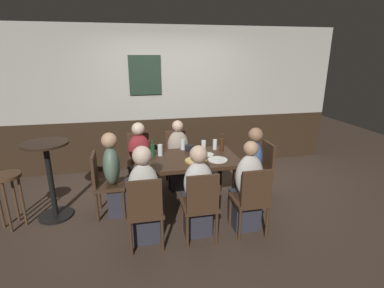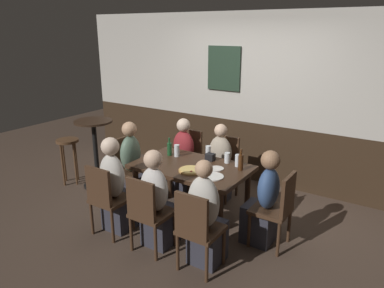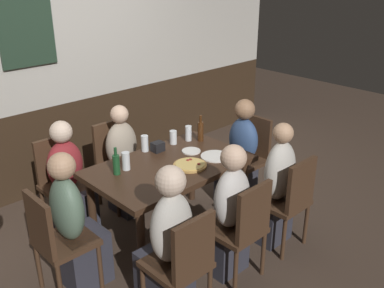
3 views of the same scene
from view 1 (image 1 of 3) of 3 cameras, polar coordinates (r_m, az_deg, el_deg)
The scene contains 29 objects.
ground_plane at distance 4.31m, azimuth -1.06°, elevation -12.02°, with size 12.00×12.00×0.00m, color #423328.
wall_back at distance 5.45m, azimuth -4.48°, elevation 8.73°, with size 6.40×0.13×2.60m.
dining_table at distance 4.03m, azimuth -1.11°, elevation -3.96°, with size 1.41×0.87×0.74m.
chair_mid_near at distance 3.34m, azimuth 1.69°, elevation -11.56°, with size 0.40×0.40×0.88m.
chair_mid_far at distance 4.87m, azimuth -2.98°, elevation -2.08°, with size 0.40×0.40×0.88m.
chair_left_near at distance 3.27m, azimuth -9.22°, elevation -12.50°, with size 0.40×0.40×0.88m.
chair_left_far at distance 4.82m, azimuth -10.30°, elevation -2.55°, with size 0.40×0.40×0.88m.
chair_head_west at distance 4.05m, azimuth -17.01°, elevation -6.97°, with size 0.40×0.40×0.88m.
chair_right_near at distance 3.52m, azimuth 11.73°, elevation -10.33°, with size 0.40×0.40×0.88m.
chair_head_east at distance 4.42m, azimuth 13.39°, elevation -4.60°, with size 0.40×0.40×0.88m.
person_mid_near at distance 3.49m, azimuth 1.06°, elevation -10.48°, with size 0.34×0.37×1.14m.
person_mid_far at distance 4.73m, azimuth -2.66°, elevation -3.12°, with size 0.34×0.37×1.11m.
person_left_near at distance 3.41m, azimuth -9.38°, elevation -11.08°, with size 0.34×0.37×1.18m.
person_left_far at distance 4.67m, azimuth -10.21°, elevation -3.58°, with size 0.34×0.37×1.10m.
person_head_west at distance 4.04m, azimuth -14.70°, elevation -6.95°, with size 0.37×0.34×1.15m.
person_right_near at distance 3.66m, azimuth 10.71°, elevation -9.37°, with size 0.34×0.37×1.16m.
person_head_east at distance 4.36m, azimuth 11.42°, elevation -5.07°, with size 0.37×0.34×1.12m.
pizza at distance 3.86m, azimuth 0.73°, elevation -3.26°, with size 0.29×0.29×0.03m.
pint_glass_pale at distance 4.34m, azimuth 4.54°, elevation -0.16°, with size 0.06×0.06×0.15m.
beer_glass_half at distance 4.32m, azimuth -1.82°, elevation -0.22°, with size 0.07×0.07×0.15m.
pint_glass_amber at distance 4.09m, azimuth -6.29°, elevation -1.31°, with size 0.07×0.07×0.16m.
highball_clear at distance 4.34m, azimuth 2.30°, elevation -0.29°, with size 0.07×0.07×0.13m.
beer_bottle_green at distance 4.06m, azimuth -7.80°, elevation -1.18°, with size 0.06×0.06×0.24m.
beer_bottle_brown at distance 4.27m, azimuth 5.94°, elevation -0.00°, with size 0.06×0.06×0.26m.
plate_white_large at distance 3.92m, azimuth 5.06°, elevation -3.11°, with size 0.27×0.27×0.01m, color white.
plate_white_small at distance 4.12m, azimuth 3.09°, elevation -2.06°, with size 0.18×0.18×0.01m, color white.
condiment_caddy at distance 4.26m, azimuth -0.51°, elevation -0.79°, with size 0.11×0.09×0.09m, color black.
side_bar_table at distance 4.20m, azimuth -26.22°, elevation -5.41°, with size 0.56×0.56×1.05m.
bar_stool at distance 4.22m, azimuth -32.54°, elevation -7.02°, with size 0.34×0.34×0.72m.
Camera 1 is at (-0.70, -3.69, 2.11)m, focal length 27.07 mm.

